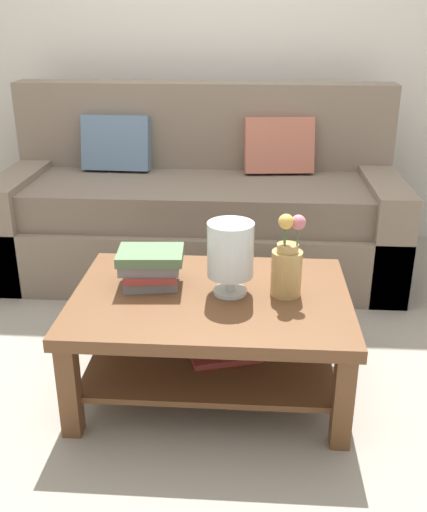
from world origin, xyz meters
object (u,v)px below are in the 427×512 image
Objects in this scene: coffee_table at (212,321)px; glass_hurricane_vase at (231,252)px; flower_pitcher at (287,264)px; book_stack_main at (150,267)px; couch at (200,209)px.

glass_hurricane_vase reaches higher than coffee_table.
coffee_table is 0.38m from flower_pitcher.
book_stack_main is 0.34m from glass_hurricane_vase.
glass_hurricane_vase is (0.32, -0.05, 0.10)m from book_stack_main.
coffee_table is 3.72× the size of glass_hurricane_vase.
flower_pitcher is at bearing 0.90° from glass_hurricane_vase.
glass_hurricane_vase is 0.22m from flower_pitcher.
glass_hurricane_vase is at bearing -179.10° from flower_pitcher.
glass_hurricane_vase is at bearing -79.48° from couch.
glass_hurricane_vase is at bearing 11.63° from coffee_table.
book_stack_main is 0.93× the size of glass_hurricane_vase.
couch is at bearing 109.94° from flower_pitcher.
book_stack_main is at bearing 164.73° from coffee_table.
coffee_table is 4.00× the size of book_stack_main.
couch is 1.26m from coffee_table.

